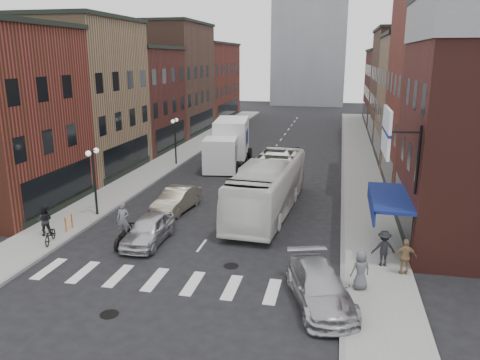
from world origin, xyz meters
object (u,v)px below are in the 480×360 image
sedan_left_far (177,200)px  box_truck (229,143)px  bike_rack (69,223)px  streetlamp_far (175,133)px  parked_bicycle (50,235)px  ped_right_b (405,257)px  ped_right_c (361,270)px  streetlamp_near (94,169)px  billboard_sign (388,133)px  motorcycle_rider (124,226)px  curb_car (320,287)px  sedan_left_near (149,229)px  ped_right_a (384,248)px  ped_left_solo (45,220)px  transit_bus (268,186)px

sedan_left_far → box_truck: bearing=96.2°
bike_rack → sedan_left_far: size_ratio=0.18×
streetlamp_far → parked_bicycle: bearing=-90.3°
ped_right_b → ped_right_c: (-1.93, -1.75, 0.01)m
streetlamp_near → bike_rack: streetlamp_near is taller
billboard_sign → motorcycle_rider: billboard_sign is taller
curb_car → ped_right_c: size_ratio=3.01×
streetlamp_far → sedan_left_far: bearing=-70.2°
streetlamp_near → sedan_left_near: (4.64, -3.18, -2.18)m
ped_right_a → ped_left_solo: bearing=-12.4°
parked_bicycle → streetlamp_near: bearing=71.0°
bike_rack → motorcycle_rider: motorcycle_rider is taller
billboard_sign → sedan_left_near: bearing=178.4°
streetlamp_near → sedan_left_far: bearing=24.8°
billboard_sign → ped_right_a: bearing=-59.2°
billboard_sign → parked_bicycle: bearing=-176.3°
parked_bicycle → ped_right_c: 15.27m
streetlamp_far → motorcycle_rider: size_ratio=1.79×
streetlamp_far → ped_left_solo: (-0.96, -17.67, -1.94)m
sedan_left_far → curb_car: (9.20, -9.60, -0.01)m
billboard_sign → bike_rack: 17.14m
streetlamp_far → ped_right_b: streetlamp_far is taller
sedan_left_near → streetlamp_near: bearing=145.0°
motorcycle_rider → ped_right_a: (12.56, 0.02, -0.10)m
transit_bus → ped_right_b: 10.42m
motorcycle_rider → sedan_left_far: bearing=75.8°
streetlamp_far → ped_right_b: size_ratio=2.55×
box_truck → ped_right_b: size_ratio=5.70×
ped_left_solo → parked_bicycle: bearing=112.8°
bike_rack → ped_right_a: (16.36, -1.09, 0.43)m
motorcycle_rider → sedan_left_near: motorcycle_rider is taller
ped_left_solo → ped_right_c: bearing=149.0°
billboard_sign → transit_bus: (-6.11, 6.55, -4.49)m
parked_bicycle → ped_right_a: (16.26, 0.75, 0.41)m
ped_right_c → curb_car: bearing=16.4°
streetlamp_far → ped_left_solo: bearing=-93.1°
sedan_left_near → ped_right_b: bearing=-6.7°
sedan_left_far → ped_right_b: 14.26m
ped_left_solo → transit_bus: bearing=-170.0°
box_truck → curb_car: 24.50m
transit_bus → parked_bicycle: bearing=-138.9°
billboard_sign → parked_bicycle: billboard_sign is taller
bike_rack → ped_left_solo: size_ratio=0.49×
streetlamp_near → motorcycle_rider: 5.56m
box_truck → ped_right_a: (11.65, -18.94, -0.94)m
sedan_left_near → sedan_left_far: size_ratio=0.98×
ped_left_solo → sedan_left_near: bearing=163.1°
streetlamp_near → motorcycle_rider: size_ratio=1.79×
motorcycle_rider → ped_right_c: bearing=-19.2°
bike_rack → parked_bicycle: size_ratio=0.50×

